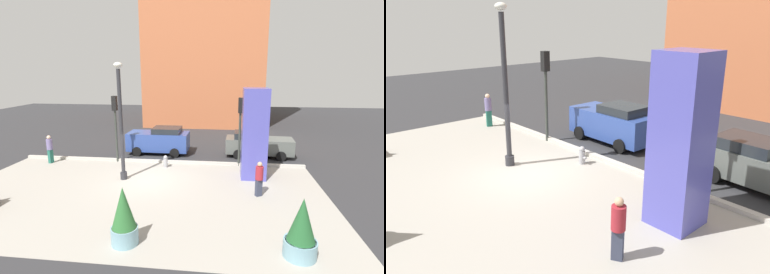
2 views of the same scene
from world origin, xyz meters
TOP-DOWN VIEW (x-y plane):
  - ground_plane at (0.00, 4.00)m, footprint 60.00×60.00m
  - plaza_pavement at (0.00, -2.00)m, footprint 18.00×10.00m
  - curb_strip at (0.00, 3.12)m, footprint 18.00×0.24m
  - lamp_post at (-1.25, 0.00)m, footprint 0.44×0.44m
  - art_pillar_blue at (5.70, 1.14)m, footprint 1.33×1.33m
  - fire_hydrant at (0.59, 2.23)m, footprint 0.36×0.26m
  - traffic_light_far_side at (-2.74, 3.03)m, footprint 0.28×0.42m
  - traffic_light_corner at (5.01, 3.07)m, footprint 0.28×0.42m
  - car_passing_lane at (-0.47, 5.23)m, footprint 4.26×2.06m
  - car_intersection at (6.35, 5.29)m, footprint 4.54×2.12m
  - pedestrian_on_sidewalk at (-6.83, 2.22)m, footprint 0.44×0.44m
  - pedestrian_by_curb at (5.77, -1.37)m, footprint 0.49×0.49m

SIDE VIEW (x-z plane):
  - ground_plane at x=0.00m, z-range 0.00..0.00m
  - plaza_pavement at x=0.00m, z-range -0.01..0.01m
  - curb_strip at x=0.00m, z-range 0.00..0.16m
  - fire_hydrant at x=0.59m, z-range -0.01..0.74m
  - car_intersection at x=6.35m, z-range 0.01..1.69m
  - pedestrian_by_curb at x=5.77m, z-range 0.09..1.77m
  - car_passing_lane at x=-0.47m, z-range 0.01..1.90m
  - pedestrian_on_sidewalk at x=-6.83m, z-range 0.11..1.90m
  - art_pillar_blue at x=5.70m, z-range 0.00..4.87m
  - traffic_light_corner at x=5.01m, z-range 0.75..4.94m
  - traffic_light_far_side at x=-2.74m, z-range 0.74..4.97m
  - lamp_post at x=-1.25m, z-range -0.08..6.09m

